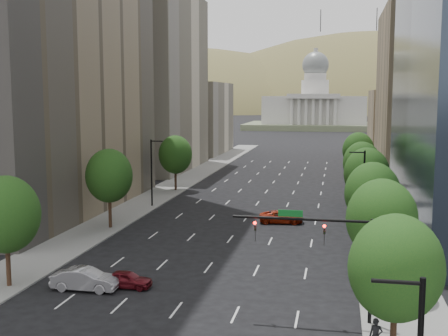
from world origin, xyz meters
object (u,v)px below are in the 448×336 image
Objects in this scene: capitol at (315,110)px; car_maroon at (127,279)px; traffic_signal at (332,245)px; car_silver at (85,279)px; car_red_far at (281,217)px.

capitol is 216.20m from car_maroon.
capitol reaches higher than traffic_signal.
traffic_signal is 19.13m from car_silver.
capitol is 11.67× the size of car_red_far.
car_silver is 1.00× the size of car_red_far.
traffic_signal reaches higher than car_red_far.
car_red_far is at bearing -26.69° from car_silver.
car_silver reaches higher than car_maroon.
traffic_signal reaches higher than car_silver.
car_silver is at bearing 111.05° from car_maroon.
car_silver is at bearing -92.09° from capitol.
capitol is at bearing -1.28° from car_maroon.
car_maroon is at bearing 152.60° from car_red_far.
car_maroon is (-5.00, -215.99, -7.91)m from capitol.
car_red_far is (9.43, 24.91, 0.05)m from car_maroon.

